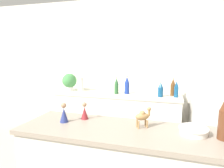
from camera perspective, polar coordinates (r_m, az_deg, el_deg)
name	(u,v)px	position (r m, az deg, el deg)	size (l,w,h in m)	color
wall_back	(148,70)	(3.67, 10.37, 4.06)	(8.00, 0.06, 2.55)	silver
back_counter	(117,117)	(3.61, 1.50, -9.43)	(2.17, 0.63, 0.88)	silver
potted_plant	(69,81)	(3.76, -12.05, 0.75)	(0.26, 0.26, 0.32)	silver
paper_towel_roll	(81,84)	(3.69, -8.94, -0.01)	(0.11, 0.11, 0.26)	white
back_bottle_0	(116,86)	(3.41, 1.28, -0.59)	(0.07, 0.07, 0.28)	#2D6033
back_bottle_1	(176,89)	(3.31, 17.91, -1.43)	(0.07, 0.07, 0.27)	navy
back_bottle_2	(173,87)	(3.40, 17.01, -0.91)	(0.08, 0.08, 0.29)	brown
back_bottle_3	(127,85)	(3.42, 4.30, -0.39)	(0.08, 0.08, 0.30)	navy
back_bottle_4	(161,90)	(3.28, 13.70, -1.57)	(0.08, 0.08, 0.24)	navy
fruit_bowl	(194,130)	(1.57, 22.28, -12.15)	(0.21, 0.21, 0.05)	white
camel_figurine	(143,116)	(1.58, 8.82, -9.00)	(0.13, 0.11, 0.16)	#A87F4C
wise_man_figurine_blue	(85,112)	(1.78, -7.85, -7.87)	(0.06, 0.06, 0.15)	maroon
wise_man_figurine_crimson	(64,114)	(1.73, -13.57, -8.27)	(0.07, 0.07, 0.17)	navy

